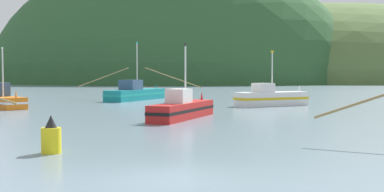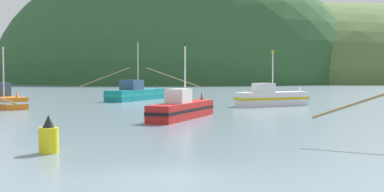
% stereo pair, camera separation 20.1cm
% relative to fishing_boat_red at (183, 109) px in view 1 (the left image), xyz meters
% --- Properties ---
extents(ground_plane, '(600.00, 600.00, 0.00)m').
position_rel_fishing_boat_red_xyz_m(ground_plane, '(2.76, -19.51, -0.71)').
color(ground_plane, slate).
extents(hill_far_right, '(202.77, 162.22, 74.95)m').
position_rel_fishing_boat_red_xyz_m(hill_far_right, '(34.92, 210.03, -0.71)').
color(hill_far_right, '#516B38').
rests_on(hill_far_right, ground).
extents(hill_mid_left, '(155.16, 124.13, 107.49)m').
position_rel_fishing_boat_red_xyz_m(hill_mid_left, '(-32.89, 168.42, -0.71)').
color(hill_mid_left, '#2D562D').
rests_on(hill_mid_left, ground).
extents(hill_mid_right, '(89.02, 71.21, 70.72)m').
position_rel_fishing_boat_red_xyz_m(hill_mid_right, '(-53.59, 185.99, -0.71)').
color(hill_mid_right, '#516B38').
rests_on(hill_mid_right, ground).
extents(fishing_boat_red, '(3.49, 9.17, 5.40)m').
position_rel_fishing_boat_red_xyz_m(fishing_boat_red, '(0.00, 0.00, 0.00)').
color(fishing_boat_red, red).
rests_on(fishing_boat_red, ground).
extents(fishing_boat_teal, '(17.07, 12.24, 7.33)m').
position_rel_fishing_boat_red_xyz_m(fishing_boat_teal, '(-10.08, 24.75, 0.15)').
color(fishing_boat_teal, '#147F84').
rests_on(fishing_boat_teal, ground).
extents(fishing_boat_white, '(7.64, 6.28, 5.60)m').
position_rel_fishing_boat_red_xyz_m(fishing_boat_white, '(6.48, 15.41, 0.12)').
color(fishing_boat_white, white).
rests_on(fishing_boat_white, ground).
extents(channel_buoy, '(0.77, 0.77, 1.51)m').
position_rel_fishing_boat_red_xyz_m(channel_buoy, '(-2.63, -15.63, -0.09)').
color(channel_buoy, yellow).
rests_on(channel_buoy, ground).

